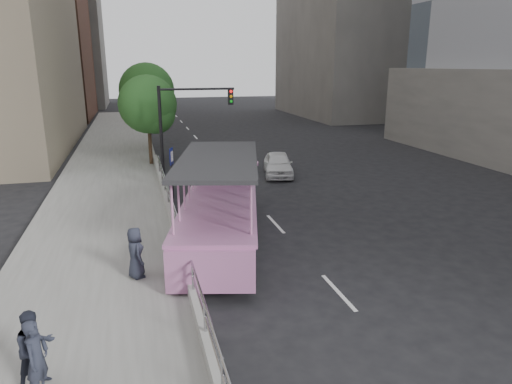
# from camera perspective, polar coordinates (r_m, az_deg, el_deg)

# --- Properties ---
(ground) EXTENTS (160.00, 160.00, 0.00)m
(ground) POSITION_cam_1_polar(r_m,az_deg,el_deg) (14.86, 3.40, -9.36)
(ground) COLOR black
(sidewalk) EXTENTS (5.50, 80.00, 0.30)m
(sidewalk) POSITION_cam_1_polar(r_m,az_deg,el_deg) (23.61, -17.96, -0.18)
(sidewalk) COLOR #9F9F9A
(sidewalk) RESTS_ON ground
(kerb_wall) EXTENTS (0.24, 30.00, 0.36)m
(kerb_wall) POSITION_cam_1_polar(r_m,az_deg,el_deg) (15.90, -9.69, -5.97)
(kerb_wall) COLOR #ACACA7
(kerb_wall) RESTS_ON sidewalk
(guardrail) EXTENTS (0.07, 22.00, 0.71)m
(guardrail) POSITION_cam_1_polar(r_m,az_deg,el_deg) (15.67, -9.80, -3.71)
(guardrail) COLOR #A09FA4
(guardrail) RESTS_ON kerb_wall
(duck_boat) EXTENTS (4.76, 10.28, 3.32)m
(duck_boat) POSITION_cam_1_polar(r_m,az_deg,el_deg) (16.97, -4.31, -1.68)
(duck_boat) COLOR black
(duck_boat) RESTS_ON ground
(car) EXTENTS (2.47, 4.21, 1.34)m
(car) POSITION_cam_1_polar(r_m,az_deg,el_deg) (26.74, 2.77, 3.52)
(car) COLOR white
(car) RESTS_ON ground
(pedestrian_near) EXTENTS (0.53, 0.66, 1.57)m
(pedestrian_near) POSITION_cam_1_polar(r_m,az_deg,el_deg) (9.73, -25.68, -18.31)
(pedestrian_near) COLOR #272B39
(pedestrian_near) RESTS_ON sidewalk
(pedestrian_mid) EXTENTS (0.97, 0.94, 1.58)m
(pedestrian_mid) POSITION_cam_1_polar(r_m,az_deg,el_deg) (10.03, -25.91, -17.24)
(pedestrian_mid) COLOR #272B39
(pedestrian_mid) RESTS_ON sidewalk
(pedestrian_far) EXTENTS (0.68, 0.85, 1.52)m
(pedestrian_far) POSITION_cam_1_polar(r_m,az_deg,el_deg) (13.66, -14.85, -7.35)
(pedestrian_far) COLOR #272B39
(pedestrian_far) RESTS_ON sidewalk
(parking_sign) EXTENTS (0.21, 0.53, 2.46)m
(parking_sign) POSITION_cam_1_polar(r_m,az_deg,el_deg) (22.24, -10.48, 3.17)
(parking_sign) COLOR black
(parking_sign) RESTS_ON ground
(traffic_signal) EXTENTS (4.20, 0.32, 5.20)m
(traffic_signal) POSITION_cam_1_polar(r_m,az_deg,el_deg) (25.54, -9.18, 9.20)
(traffic_signal) COLOR black
(traffic_signal) RESTS_ON ground
(street_tree_near) EXTENTS (3.52, 3.52, 5.72)m
(street_tree_near) POSITION_cam_1_polar(r_m,az_deg,el_deg) (28.80, -13.17, 10.35)
(street_tree_near) COLOR #362618
(street_tree_near) RESTS_ON ground
(street_tree_far) EXTENTS (3.97, 3.97, 6.45)m
(street_tree_far) POSITION_cam_1_polar(r_m,az_deg,el_deg) (34.76, -13.30, 11.98)
(street_tree_far) COLOR #362618
(street_tree_far) RESTS_ON ground
(midrise_stone_b) EXTENTS (16.00, 14.00, 20.00)m
(midrise_stone_b) POSITION_cam_1_polar(r_m,az_deg,el_deg) (77.73, -24.82, 17.01)
(midrise_stone_b) COLOR gray
(midrise_stone_b) RESTS_ON ground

